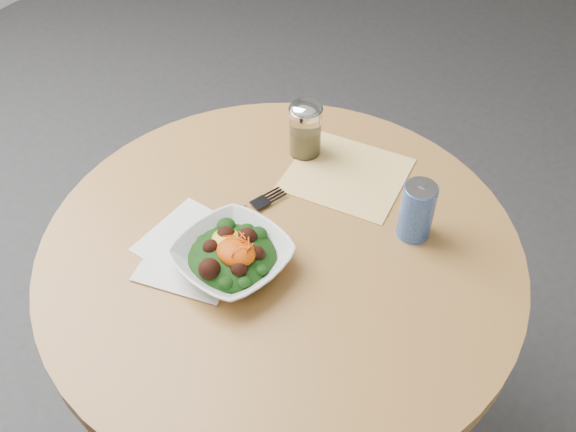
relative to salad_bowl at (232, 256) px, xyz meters
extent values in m
plane|color=#313134|center=(0.05, 0.09, -0.78)|extent=(6.00, 6.00, 0.00)
cylinder|color=black|center=(0.05, 0.09, -0.76)|extent=(0.52, 0.52, 0.03)
cylinder|color=black|center=(0.05, 0.09, -0.42)|extent=(0.10, 0.10, 0.71)
cylinder|color=#C58C47|center=(0.05, 0.09, -0.05)|extent=(0.90, 0.90, 0.04)
cube|color=#F49F0C|center=(0.05, 0.33, -0.03)|extent=(0.26, 0.24, 0.00)
cube|color=white|center=(-0.10, 0.01, -0.03)|extent=(0.18, 0.18, 0.00)
cube|color=white|center=(-0.07, -0.03, -0.02)|extent=(0.20, 0.20, 0.00)
imported|color=silver|center=(0.00, 0.00, 0.00)|extent=(0.23, 0.23, 0.05)
ellipsoid|color=black|center=(0.00, 0.00, 0.00)|extent=(0.16, 0.16, 0.06)
ellipsoid|color=gold|center=(-0.02, 0.01, 0.02)|extent=(0.05, 0.05, 0.02)
ellipsoid|color=#DA5004|center=(0.01, 0.00, 0.02)|extent=(0.07, 0.06, 0.03)
cube|color=black|center=(-0.08, 0.06, -0.02)|extent=(0.06, 0.14, 0.00)
cube|color=black|center=(-0.04, 0.17, -0.02)|extent=(0.05, 0.08, 0.00)
cylinder|color=silver|center=(-0.06, 0.34, 0.03)|extent=(0.07, 0.07, 0.10)
cylinder|color=#9B8248|center=(-0.06, 0.34, 0.00)|extent=(0.06, 0.06, 0.06)
cylinder|color=silver|center=(-0.06, 0.34, 0.08)|extent=(0.07, 0.07, 0.01)
ellipsoid|color=silver|center=(-0.06, 0.34, 0.09)|extent=(0.07, 0.07, 0.03)
cylinder|color=navy|center=(0.24, 0.25, 0.03)|extent=(0.06, 0.06, 0.12)
cylinder|color=silver|center=(0.24, 0.25, 0.09)|extent=(0.06, 0.06, 0.00)
cube|color=silver|center=(0.24, 0.26, 0.09)|extent=(0.01, 0.02, 0.00)
camera|label=1|loc=(0.49, -0.57, 0.87)|focal=40.00mm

